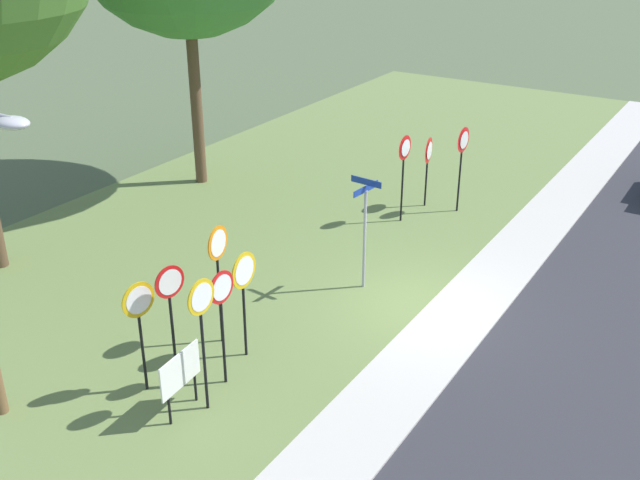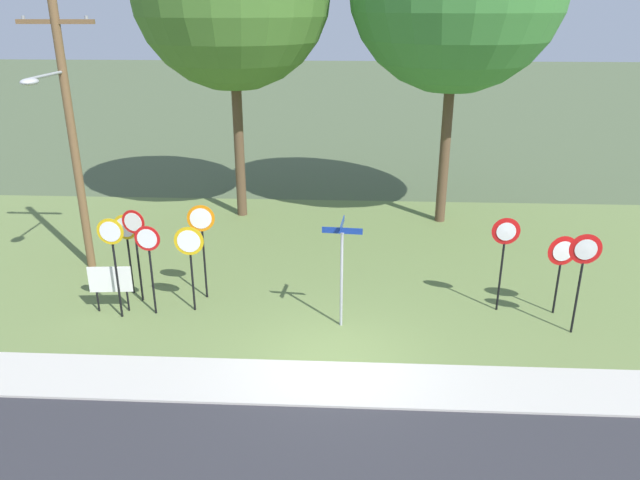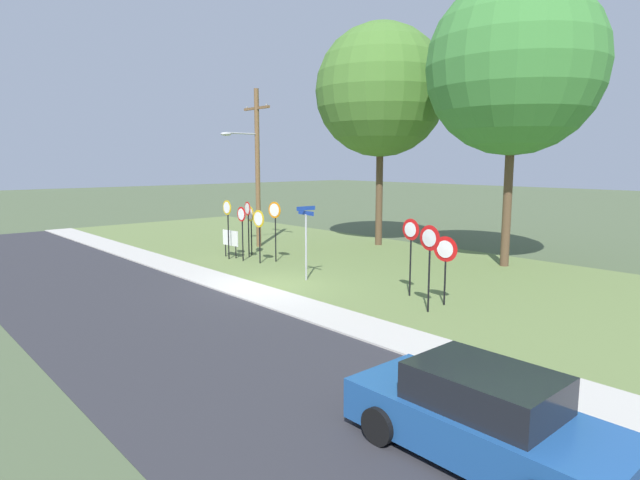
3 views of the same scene
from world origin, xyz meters
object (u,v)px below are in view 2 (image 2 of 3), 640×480
at_px(stop_sign_near_right, 127,237).
at_px(stop_sign_center_tall, 202,231).
at_px(stop_sign_far_left, 135,237).
at_px(yield_sign_near_left, 584,260).
at_px(utility_pole, 68,125).
at_px(yield_sign_far_left, 562,257).
at_px(street_name_post, 342,264).
at_px(stop_sign_far_right, 190,251).
at_px(stop_sign_near_left, 149,252).
at_px(stop_sign_far_center, 113,247).
at_px(notice_board, 110,282).
at_px(yield_sign_near_right, 505,243).

relative_size(stop_sign_near_right, stop_sign_center_tall, 0.87).
height_order(stop_sign_far_left, yield_sign_near_left, stop_sign_far_left).
relative_size(stop_sign_far_left, utility_pole, 0.32).
bearing_deg(stop_sign_center_tall, utility_pole, 147.58).
distance_m(yield_sign_far_left, street_name_post, 5.55).
bearing_deg(stop_sign_far_right, stop_sign_near_left, -167.76).
bearing_deg(yield_sign_far_left, utility_pole, 161.74).
bearing_deg(stop_sign_far_right, stop_sign_near_right, 153.84).
height_order(stop_sign_far_center, yield_sign_near_left, stop_sign_far_center).
bearing_deg(stop_sign_center_tall, stop_sign_far_center, -156.33).
bearing_deg(street_name_post, stop_sign_far_right, 176.63).
distance_m(stop_sign_center_tall, notice_board, 2.64).
bearing_deg(stop_sign_near_left, stop_sign_far_right, 15.32).
xyz_separation_m(stop_sign_near_right, stop_sign_far_left, (0.40, -0.42, 0.18)).
bearing_deg(stop_sign_near_left, yield_sign_near_left, -0.69).
xyz_separation_m(stop_sign_near_left, stop_sign_far_right, (0.96, 0.23, -0.04)).
bearing_deg(stop_sign_near_right, stop_sign_center_tall, 6.04).
height_order(street_name_post, utility_pole, utility_pole).
height_order(yield_sign_near_right, utility_pole, utility_pole).
relative_size(stop_sign_near_left, yield_sign_far_left, 1.13).
xyz_separation_m(stop_sign_near_left, notice_board, (-1.13, 0.10, -0.89)).
distance_m(stop_sign_far_left, yield_sign_near_left, 11.04).
relative_size(stop_sign_far_left, yield_sign_far_left, 1.21).
bearing_deg(stop_sign_near_right, street_name_post, -4.24).
bearing_deg(notice_board, yield_sign_far_left, -2.62).
distance_m(stop_sign_far_right, yield_sign_far_left, 9.32).
relative_size(stop_sign_far_center, street_name_post, 0.97).
bearing_deg(stop_sign_near_left, notice_board, 176.78).
bearing_deg(stop_sign_near_left, yield_sign_near_right, 5.93).
xyz_separation_m(stop_sign_far_left, utility_pole, (-2.31, 2.05, 2.50)).
bearing_deg(notice_board, yield_sign_near_right, -1.71).
bearing_deg(stop_sign_far_left, street_name_post, 0.04).
bearing_deg(yield_sign_near_right, yield_sign_far_left, -1.72).
xyz_separation_m(yield_sign_near_left, notice_board, (-11.53, 0.54, -1.09)).
bearing_deg(yield_sign_near_right, notice_board, -174.42).
height_order(stop_sign_far_right, notice_board, stop_sign_far_right).
bearing_deg(yield_sign_far_left, street_name_post, -179.47).
xyz_separation_m(stop_sign_far_center, stop_sign_far_right, (1.77, 0.46, -0.23)).
relative_size(stop_sign_far_right, street_name_post, 0.84).
distance_m(stop_sign_near_left, stop_sign_far_right, 0.99).
bearing_deg(stop_sign_far_right, stop_sign_far_center, -166.82).
relative_size(stop_sign_far_left, street_name_post, 0.94).
bearing_deg(stop_sign_center_tall, stop_sign_near_left, -147.09).
bearing_deg(stop_sign_far_right, notice_board, -177.66).
distance_m(stop_sign_far_center, yield_sign_near_left, 11.22).
bearing_deg(yield_sign_near_left, yield_sign_far_left, 101.10).
xyz_separation_m(yield_sign_far_left, utility_pole, (-13.16, 2.21, 2.76)).
height_order(stop_sign_far_right, stop_sign_center_tall, stop_sign_center_tall).
bearing_deg(yield_sign_near_left, notice_board, -179.23).
xyz_separation_m(stop_sign_center_tall, yield_sign_near_left, (9.29, -1.42, -0.00)).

